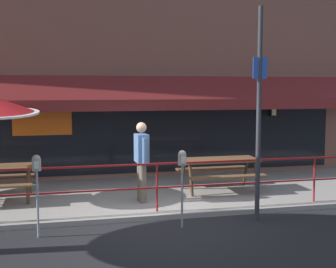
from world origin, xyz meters
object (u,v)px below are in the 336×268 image
at_px(pedestrian_walking, 142,158).
at_px(street_sign_pole, 259,113).
at_px(parking_meter_far, 182,165).
at_px(parking_meter_near, 37,171).
at_px(picnic_table_centre, 220,165).

xyz_separation_m(pedestrian_walking, street_sign_pole, (1.95, -1.59, 1.02)).
distance_m(parking_meter_far, street_sign_pole, 1.77).
xyz_separation_m(pedestrian_walking, parking_meter_far, (0.44, -1.68, 0.09)).
distance_m(parking_meter_near, parking_meter_far, 2.53).
bearing_deg(street_sign_pole, picnic_table_centre, 88.86).
relative_size(picnic_table_centre, parking_meter_near, 1.27).
relative_size(picnic_table_centre, pedestrian_walking, 1.05).
bearing_deg(parking_meter_far, parking_meter_near, 179.21).
bearing_deg(parking_meter_far, street_sign_pole, 3.24).
bearing_deg(parking_meter_near, pedestrian_walking, 38.18).
height_order(pedestrian_walking, parking_meter_far, pedestrian_walking).
bearing_deg(pedestrian_walking, street_sign_pole, -39.27).
height_order(picnic_table_centre, street_sign_pole, street_sign_pole).
bearing_deg(parking_meter_far, picnic_table_centre, 56.14).
xyz_separation_m(picnic_table_centre, parking_meter_near, (-4.08, -2.28, 0.44)).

